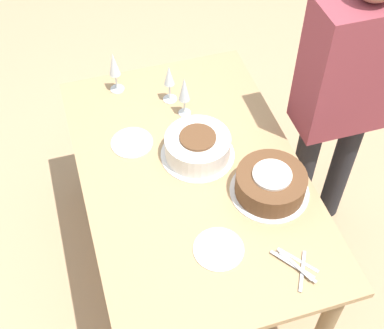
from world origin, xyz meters
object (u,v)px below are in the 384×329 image
at_px(cake_center_white, 198,147).
at_px(wine_glass_far, 184,90).
at_px(wine_glass_extra, 169,78).
at_px(wine_glass_near, 114,66).
at_px(person_cutting, 345,90).
at_px(cake_front_chocolate, 271,184).

height_order(cake_center_white, wine_glass_far, wine_glass_far).
relative_size(wine_glass_far, wine_glass_extra, 1.06).
height_order(cake_center_white, wine_glass_near, wine_glass_near).
relative_size(cake_center_white, wine_glass_near, 1.47).
height_order(wine_glass_near, wine_glass_far, wine_glass_near).
height_order(wine_glass_far, person_cutting, person_cutting).
bearing_deg(wine_glass_far, cake_center_white, 175.95).
distance_m(cake_center_white, wine_glass_near, 0.58).
relative_size(cake_center_white, person_cutting, 0.21).
relative_size(cake_center_white, cake_front_chocolate, 0.99).
bearing_deg(cake_front_chocolate, wine_glass_near, 30.63).
bearing_deg(wine_glass_near, wine_glass_extra, -122.25).
xyz_separation_m(wine_glass_far, person_cutting, (-0.25, -0.65, 0.05)).
xyz_separation_m(wine_glass_far, wine_glass_extra, (0.11, 0.04, -0.01)).
xyz_separation_m(cake_center_white, wine_glass_extra, (0.37, 0.02, 0.08)).
height_order(wine_glass_extra, person_cutting, person_cutting).
bearing_deg(wine_glass_near, person_cutting, -118.90).
distance_m(cake_front_chocolate, wine_glass_far, 0.58).
distance_m(cake_center_white, wine_glass_far, 0.28).
bearing_deg(person_cutting, wine_glass_extra, -27.66).
distance_m(wine_glass_far, person_cutting, 0.70).
distance_m(cake_front_chocolate, wine_glass_extra, 0.70).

